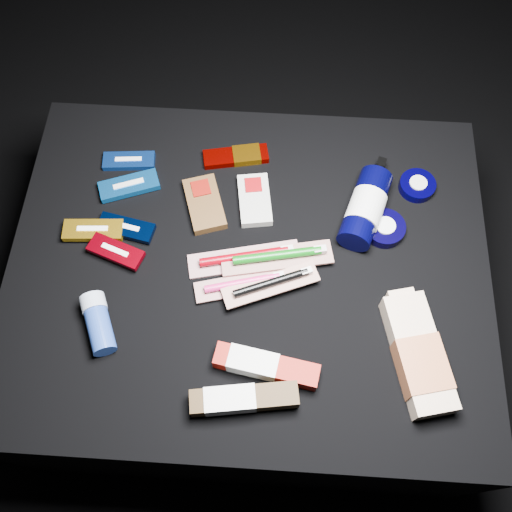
# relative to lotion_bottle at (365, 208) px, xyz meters

# --- Properties ---
(ground) EXTENTS (3.00, 3.00, 0.00)m
(ground) POSITION_rel_lotion_bottle_xyz_m (-0.23, -0.13, -0.43)
(ground) COLOR black
(ground) RESTS_ON ground
(cloth_table) EXTENTS (0.98, 0.78, 0.40)m
(cloth_table) POSITION_rel_lotion_bottle_xyz_m (-0.23, -0.13, -0.23)
(cloth_table) COLOR black
(cloth_table) RESTS_ON ground
(luna_bar_0) EXTENTS (0.12, 0.05, 0.01)m
(luna_bar_0) POSITION_rel_lotion_bottle_xyz_m (-0.51, 0.11, -0.03)
(luna_bar_0) COLOR navy
(luna_bar_0) RESTS_ON cloth_table
(luna_bar_1) EXTENTS (0.14, 0.09, 0.02)m
(luna_bar_1) POSITION_rel_lotion_bottle_xyz_m (-0.50, 0.04, -0.02)
(luna_bar_1) COLOR blue
(luna_bar_1) RESTS_ON cloth_table
(luna_bar_2) EXTENTS (0.12, 0.07, 0.02)m
(luna_bar_2) POSITION_rel_lotion_bottle_xyz_m (-0.49, -0.06, -0.02)
(luna_bar_2) COLOR black
(luna_bar_2) RESTS_ON cloth_table
(luna_bar_3) EXTENTS (0.12, 0.05, 0.02)m
(luna_bar_3) POSITION_rel_lotion_bottle_xyz_m (-0.56, -0.08, -0.02)
(luna_bar_3) COLOR #C28E15
(luna_bar_3) RESTS_ON cloth_table
(luna_bar_4) EXTENTS (0.12, 0.08, 0.01)m
(luna_bar_4) POSITION_rel_lotion_bottle_xyz_m (-0.50, -0.12, -0.02)
(luna_bar_4) COLOR #8C000E
(luna_bar_4) RESTS_ON cloth_table
(clif_bar_0) EXTENTS (0.11, 0.14, 0.02)m
(clif_bar_0) POSITION_rel_lotion_bottle_xyz_m (-0.34, 0.01, -0.02)
(clif_bar_0) COLOR #4A3016
(clif_bar_0) RESTS_ON cloth_table
(clif_bar_1) EXTENTS (0.08, 0.13, 0.02)m
(clif_bar_1) POSITION_rel_lotion_bottle_xyz_m (-0.23, 0.03, -0.03)
(clif_bar_1) COLOR #B5B6AE
(clif_bar_1) RESTS_ON cloth_table
(power_bar) EXTENTS (0.15, 0.07, 0.02)m
(power_bar) POSITION_rel_lotion_bottle_xyz_m (-0.27, 0.13, -0.03)
(power_bar) COLOR #6A0301
(power_bar) RESTS_ON cloth_table
(lotion_bottle) EXTENTS (0.12, 0.22, 0.07)m
(lotion_bottle) POSITION_rel_lotion_bottle_xyz_m (0.00, 0.00, 0.00)
(lotion_bottle) COLOR black
(lotion_bottle) RESTS_ON cloth_table
(cream_tin_upper) EXTENTS (0.08, 0.08, 0.02)m
(cream_tin_upper) POSITION_rel_lotion_bottle_xyz_m (0.12, 0.08, -0.02)
(cream_tin_upper) COLOR black
(cream_tin_upper) RESTS_ON cloth_table
(cream_tin_lower) EXTENTS (0.08, 0.08, 0.03)m
(cream_tin_lower) POSITION_rel_lotion_bottle_xyz_m (0.04, -0.03, -0.02)
(cream_tin_lower) COLOR black
(cream_tin_lower) RESTS_ON cloth_table
(bodywash_bottle) EXTENTS (0.13, 0.25, 0.05)m
(bodywash_bottle) POSITION_rel_lotion_bottle_xyz_m (0.09, -0.30, -0.01)
(bodywash_bottle) COLOR beige
(bodywash_bottle) RESTS_ON cloth_table
(deodorant_stick) EXTENTS (0.09, 0.13, 0.05)m
(deodorant_stick) POSITION_rel_lotion_bottle_xyz_m (-0.51, -0.28, -0.01)
(deodorant_stick) COLOR navy
(deodorant_stick) RESTS_ON cloth_table
(toothbrush_pack_0) EXTENTS (0.23, 0.10, 0.03)m
(toothbrush_pack_0) POSITION_rel_lotion_bottle_xyz_m (-0.24, -0.12, -0.03)
(toothbrush_pack_0) COLOR silver
(toothbrush_pack_0) RESTS_ON cloth_table
(toothbrush_pack_1) EXTENTS (0.19, 0.09, 0.02)m
(toothbrush_pack_1) POSITION_rel_lotion_bottle_xyz_m (-0.24, -0.18, -0.02)
(toothbrush_pack_1) COLOR beige
(toothbrush_pack_1) RESTS_ON cloth_table
(toothbrush_pack_2) EXTENTS (0.23, 0.10, 0.03)m
(toothbrush_pack_2) POSITION_rel_lotion_bottle_xyz_m (-0.17, -0.12, -0.01)
(toothbrush_pack_2) COLOR #B6AEA9
(toothbrush_pack_2) RESTS_ON cloth_table
(toothbrush_pack_3) EXTENTS (0.19, 0.11, 0.02)m
(toothbrush_pack_3) POSITION_rel_lotion_bottle_xyz_m (-0.18, -0.18, -0.01)
(toothbrush_pack_3) COLOR beige
(toothbrush_pack_3) RESTS_ON cloth_table
(toothpaste_carton_red) EXTENTS (0.20, 0.08, 0.04)m
(toothpaste_carton_red) POSITION_rel_lotion_bottle_xyz_m (-0.19, -0.34, -0.02)
(toothpaste_carton_red) COLOR maroon
(toothpaste_carton_red) RESTS_ON cloth_table
(toothpaste_carton_green) EXTENTS (0.20, 0.07, 0.04)m
(toothpaste_carton_green) POSITION_rel_lotion_bottle_xyz_m (-0.23, -0.40, -0.01)
(toothpaste_carton_green) COLOR #32200C
(toothpaste_carton_green) RESTS_ON cloth_table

